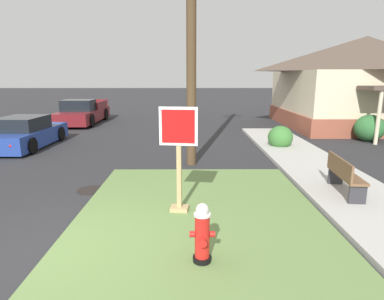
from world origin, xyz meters
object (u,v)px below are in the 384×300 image
at_px(stop_sign, 179,161).
at_px(pickup_truck_maroon, 83,113).
at_px(parked_sedan_blue, 26,134).
at_px(fire_hydrant, 202,235).
at_px(manhole_cover, 91,190).
at_px(street_bench, 344,174).

height_order(stop_sign, pickup_truck_maroon, stop_sign).
height_order(stop_sign, parked_sedan_blue, stop_sign).
height_order(fire_hydrant, manhole_cover, fire_hydrant).
bearing_deg(fire_hydrant, pickup_truck_maroon, 113.73).
bearing_deg(pickup_truck_maroon, stop_sign, -64.76).
bearing_deg(street_bench, pickup_truck_maroon, 128.98).
bearing_deg(pickup_truck_maroon, fire_hydrant, -66.27).
distance_m(fire_hydrant, stop_sign, 2.02).
bearing_deg(pickup_truck_maroon, parked_sedan_blue, -90.79).
height_order(manhole_cover, street_bench, street_bench).
height_order(fire_hydrant, stop_sign, stop_sign).
bearing_deg(stop_sign, street_bench, 13.52).
bearing_deg(street_bench, manhole_cover, 174.96).
bearing_deg(parked_sedan_blue, pickup_truck_maroon, 89.21).
xyz_separation_m(fire_hydrant, stop_sign, (-0.40, 1.88, 0.62)).
relative_size(fire_hydrant, street_bench, 0.61).
bearing_deg(manhole_cover, fire_hydrant, -51.37).
distance_m(fire_hydrant, parked_sedan_blue, 10.93).
bearing_deg(fire_hydrant, stop_sign, 102.06).
bearing_deg(parked_sedan_blue, street_bench, -29.22).
relative_size(fire_hydrant, pickup_truck_maroon, 0.17).
height_order(fire_hydrant, parked_sedan_blue, parked_sedan_blue).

